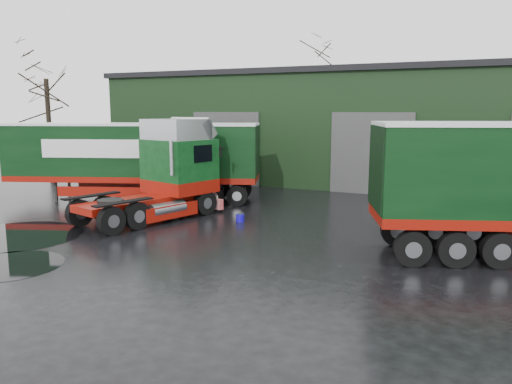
% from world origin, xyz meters
% --- Properties ---
extents(ground, '(100.00, 100.00, 0.00)m').
position_xyz_m(ground, '(0.00, 0.00, 0.00)').
color(ground, black).
extents(warehouse, '(32.40, 12.40, 6.30)m').
position_xyz_m(warehouse, '(2.00, 20.00, 3.16)').
color(warehouse, black).
rests_on(warehouse, ground).
extents(hero_tractor, '(4.24, 6.62, 3.81)m').
position_xyz_m(hero_tractor, '(-4.50, 4.50, 1.90)').
color(hero_tractor, '#0C3C15').
rests_on(hero_tractor, ground).
extents(trailer_left, '(11.60, 6.03, 3.56)m').
position_xyz_m(trailer_left, '(-7.50, 7.72, 1.78)').
color(trailer_left, silver).
rests_on(trailer_left, ground).
extents(wash_bucket, '(0.39, 0.39, 0.28)m').
position_xyz_m(wash_bucket, '(-1.14, 5.73, 0.14)').
color(wash_bucket, '#1408BB').
rests_on(wash_bucket, ground).
extents(tree_left, '(4.40, 4.40, 8.50)m').
position_xyz_m(tree_left, '(-17.00, 12.00, 4.25)').
color(tree_left, black).
rests_on(tree_left, ground).
extents(tree_back_a, '(4.40, 4.40, 9.50)m').
position_xyz_m(tree_back_a, '(-6.00, 30.00, 4.75)').
color(tree_back_a, black).
rests_on(tree_back_a, ground).
extents(puddle_0, '(2.83, 2.83, 0.01)m').
position_xyz_m(puddle_0, '(-4.47, -1.58, 0.00)').
color(puddle_0, black).
rests_on(puddle_0, ground).
extents(puddle_1, '(2.07, 2.07, 0.01)m').
position_xyz_m(puddle_1, '(6.46, 5.13, 0.00)').
color(puddle_1, black).
rests_on(puddle_1, ground).
extents(puddle_2, '(4.31, 4.31, 0.01)m').
position_xyz_m(puddle_2, '(-6.99, 0.78, 0.00)').
color(puddle_2, black).
rests_on(puddle_2, ground).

